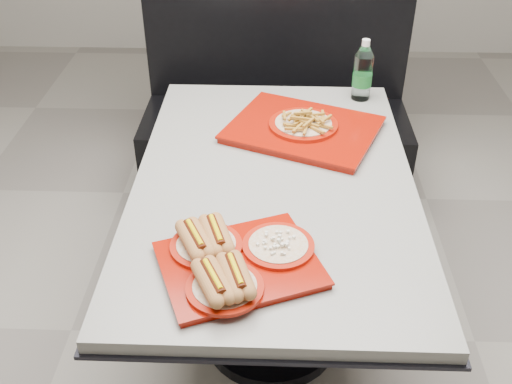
{
  "coord_description": "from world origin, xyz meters",
  "views": [
    {
      "loc": [
        -0.0,
        -1.61,
        1.82
      ],
      "look_at": [
        -0.05,
        -0.19,
        0.83
      ],
      "focal_mm": 42.0,
      "sensor_mm": 36.0,
      "label": 1
    }
  ],
  "objects_px": {
    "booth_bench": "(275,116)",
    "diner_table": "(273,219)",
    "tray_near": "(233,260)",
    "water_bottle": "(363,74)",
    "tray_far": "(303,126)"
  },
  "relations": [
    {
      "from": "booth_bench",
      "to": "water_bottle",
      "type": "distance_m",
      "value": 0.75
    },
    {
      "from": "diner_table",
      "to": "booth_bench",
      "type": "xyz_separation_m",
      "value": [
        0.0,
        1.09,
        -0.18
      ]
    },
    {
      "from": "booth_bench",
      "to": "tray_far",
      "type": "bearing_deg",
      "value": -82.75
    },
    {
      "from": "diner_table",
      "to": "tray_far",
      "type": "height_order",
      "value": "tray_far"
    },
    {
      "from": "booth_bench",
      "to": "water_bottle",
      "type": "xyz_separation_m",
      "value": [
        0.34,
        -0.5,
        0.45
      ]
    },
    {
      "from": "diner_table",
      "to": "water_bottle",
      "type": "distance_m",
      "value": 0.74
    },
    {
      "from": "booth_bench",
      "to": "diner_table",
      "type": "bearing_deg",
      "value": -90.0
    },
    {
      "from": "water_bottle",
      "to": "diner_table",
      "type": "bearing_deg",
      "value": -119.62
    },
    {
      "from": "tray_near",
      "to": "tray_far",
      "type": "height_order",
      "value": "tray_far"
    },
    {
      "from": "tray_far",
      "to": "water_bottle",
      "type": "height_order",
      "value": "water_bottle"
    },
    {
      "from": "tray_near",
      "to": "water_bottle",
      "type": "height_order",
      "value": "water_bottle"
    },
    {
      "from": "tray_far",
      "to": "water_bottle",
      "type": "xyz_separation_m",
      "value": [
        0.24,
        0.3,
        0.08
      ]
    },
    {
      "from": "tray_near",
      "to": "water_bottle",
      "type": "bearing_deg",
      "value": 66.77
    },
    {
      "from": "diner_table",
      "to": "tray_far",
      "type": "xyz_separation_m",
      "value": [
        0.1,
        0.3,
        0.19
      ]
    },
    {
      "from": "tray_near",
      "to": "booth_bench",
      "type": "bearing_deg",
      "value": 86.09
    }
  ]
}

